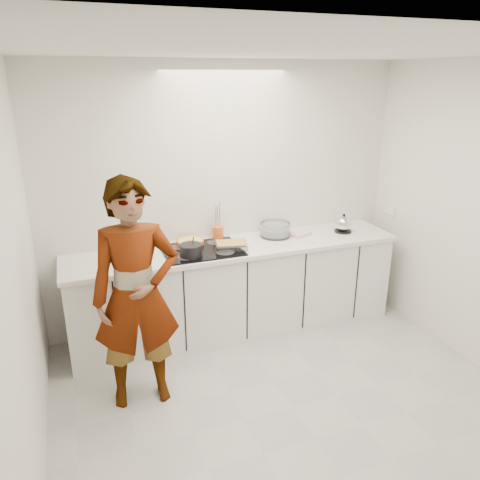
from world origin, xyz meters
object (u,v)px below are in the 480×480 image
object	(u,v)px
hob	(202,250)
saucepan	(191,250)
kettle	(343,224)
mixing_bowl	(275,230)
utensil_crock	(218,233)
cook	(136,296)
tart_dish	(190,242)
baking_dish	(231,245)

from	to	relation	value
hob	saucepan	distance (m)	0.20
hob	kettle	xyz separation A→B (m)	(1.53, 0.02, 0.08)
hob	saucepan	world-z (taller)	saucepan
saucepan	kettle	xyz separation A→B (m)	(1.67, 0.15, 0.01)
mixing_bowl	kettle	size ratio (longest dim) A/B	1.91
utensil_crock	cook	world-z (taller)	cook
tart_dish	mixing_bowl	world-z (taller)	mixing_bowl
kettle	utensil_crock	distance (m)	1.31
hob	utensil_crock	bearing A→B (deg)	46.67
baking_dish	utensil_crock	distance (m)	0.32
baking_dish	kettle	size ratio (longest dim) A/B	1.68
utensil_crock	cook	size ratio (longest dim) A/B	0.08
saucepan	mixing_bowl	size ratio (longest dim) A/B	0.59
kettle	utensil_crock	xyz separation A→B (m)	(-1.29, 0.24, -0.02)
kettle	utensil_crock	bearing A→B (deg)	169.65
baking_dish	mixing_bowl	size ratio (longest dim) A/B	0.88
saucepan	baking_dish	bearing A→B (deg)	10.12
baking_dish	cook	distance (m)	1.18
hob	saucepan	bearing A→B (deg)	-136.61
saucepan	utensil_crock	size ratio (longest dim) A/B	1.66
kettle	cook	world-z (taller)	cook
cook	mixing_bowl	bearing A→B (deg)	32.25
tart_dish	mixing_bowl	xyz separation A→B (m)	(0.88, -0.03, 0.03)
utensil_crock	cook	xyz separation A→B (m)	(-0.96, -0.97, -0.08)
cook	saucepan	bearing A→B (deg)	48.21
tart_dish	kettle	distance (m)	1.61
mixing_bowl	utensil_crock	xyz separation A→B (m)	(-0.57, 0.11, 0.00)
tart_dish	utensil_crock	world-z (taller)	utensil_crock
hob	mixing_bowl	size ratio (longest dim) A/B	1.90
tart_dish	utensil_crock	bearing A→B (deg)	14.59
saucepan	kettle	world-z (taller)	saucepan
tart_dish	kettle	bearing A→B (deg)	-5.52
tart_dish	saucepan	xyz separation A→B (m)	(-0.07, -0.30, 0.03)
hob	saucepan	size ratio (longest dim) A/B	3.21
hob	utensil_crock	distance (m)	0.36
hob	mixing_bowl	distance (m)	0.83
kettle	tart_dish	bearing A→B (deg)	174.48
hob	tart_dish	world-z (taller)	tart_dish
cook	baking_dish	bearing A→B (deg)	36.72
baking_dish	utensil_crock	size ratio (longest dim) A/B	2.46
baking_dish	mixing_bowl	bearing A→B (deg)	20.18
hob	tart_dish	distance (m)	0.19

